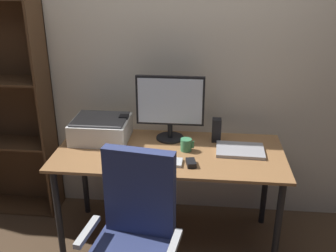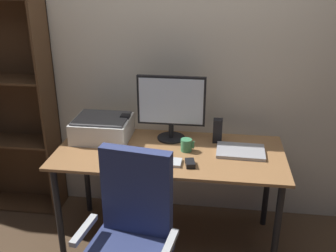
# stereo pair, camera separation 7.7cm
# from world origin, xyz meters

# --- Properties ---
(ground_plane) EXTENTS (12.00, 12.00, 0.00)m
(ground_plane) POSITION_xyz_m (0.00, 0.00, 0.00)
(ground_plane) COLOR #4C3826
(back_wall) EXTENTS (6.40, 0.10, 2.60)m
(back_wall) POSITION_xyz_m (0.00, 0.52, 1.30)
(back_wall) COLOR beige
(back_wall) RESTS_ON ground
(desk) EXTENTS (1.55, 0.70, 0.74)m
(desk) POSITION_xyz_m (0.00, 0.00, 0.65)
(desk) COLOR olive
(desk) RESTS_ON ground
(monitor) EXTENTS (0.48, 0.20, 0.47)m
(monitor) POSITION_xyz_m (-0.02, 0.21, 1.00)
(monitor) COLOR black
(monitor) RESTS_ON desk
(keyboard) EXTENTS (0.29, 0.12, 0.02)m
(keyboard) POSITION_xyz_m (-0.05, -0.17, 0.75)
(keyboard) COLOR #B7BABC
(keyboard) RESTS_ON desk
(mouse) EXTENTS (0.07, 0.11, 0.03)m
(mouse) POSITION_xyz_m (0.15, -0.19, 0.76)
(mouse) COLOR black
(mouse) RESTS_ON desk
(coffee_mug) EXTENTS (0.09, 0.08, 0.09)m
(coffee_mug) POSITION_xyz_m (0.11, 0.02, 0.78)
(coffee_mug) COLOR #387F51
(coffee_mug) RESTS_ON desk
(laptop) EXTENTS (0.33, 0.24, 0.02)m
(laptop) POSITION_xyz_m (0.48, 0.04, 0.75)
(laptop) COLOR #99999E
(laptop) RESTS_ON desk
(speaker_left) EXTENTS (0.06, 0.07, 0.17)m
(speaker_left) POSITION_xyz_m (-0.35, 0.20, 0.82)
(speaker_left) COLOR black
(speaker_left) RESTS_ON desk
(speaker_right) EXTENTS (0.06, 0.07, 0.17)m
(speaker_right) POSITION_xyz_m (0.32, 0.20, 0.82)
(speaker_right) COLOR black
(speaker_right) RESTS_ON desk
(printer) EXTENTS (0.40, 0.34, 0.16)m
(printer) POSITION_xyz_m (-0.51, 0.15, 0.82)
(printer) COLOR silver
(printer) RESTS_ON desk
(paper_sheet) EXTENTS (0.27, 0.34, 0.00)m
(paper_sheet) POSITION_xyz_m (-0.20, -0.21, 0.74)
(paper_sheet) COLOR white
(paper_sheet) RESTS_ON desk
(office_chair) EXTENTS (0.55, 0.54, 1.01)m
(office_chair) POSITION_xyz_m (-0.13, -0.68, 0.46)
(office_chair) COLOR #B7BABC
(office_chair) RESTS_ON ground
(bookshelf) EXTENTS (0.74, 0.28, 1.71)m
(bookshelf) POSITION_xyz_m (-1.35, 0.35, 0.85)
(bookshelf) COLOR #4C331E
(bookshelf) RESTS_ON ground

